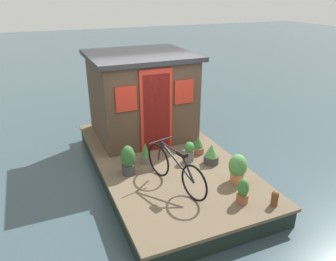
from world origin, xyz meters
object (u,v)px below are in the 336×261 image
potted_plant_mint (145,153)px  bicycle (175,169)px  potted_plant_sage (128,160)px  mooring_bollard (275,198)px  potted_plant_lavender (243,191)px  houseboat_cabin (141,95)px  potted_plant_fern (211,154)px  potted_plant_geranium (198,145)px  potted_plant_ivy (238,168)px  potted_plant_thyme (189,151)px

potted_plant_mint → bicycle: bearing=-169.6°
potted_plant_sage → mooring_bollard: (-1.91, -1.90, -0.14)m
potted_plant_lavender → houseboat_cabin: bearing=9.9°
bicycle → potted_plant_fern: 1.16m
potted_plant_sage → mooring_bollard: size_ratio=2.19×
bicycle → potted_plant_geranium: bicycle is taller
houseboat_cabin → potted_plant_ivy: houseboat_cabin is taller
houseboat_cabin → potted_plant_thyme: (-1.73, -0.42, -0.77)m
potted_plant_lavender → potted_plant_fern: potted_plant_lavender is taller
houseboat_cabin → potted_plant_fern: bearing=-158.5°
potted_plant_thyme → potted_plant_sage: (-0.01, 1.30, 0.07)m
potted_plant_geranium → mooring_bollard: bearing=-172.8°
potted_plant_lavender → potted_plant_geranium: potted_plant_lavender is taller
potted_plant_ivy → potted_plant_mint: potted_plant_ivy is taller
potted_plant_fern → potted_plant_mint: 1.34m
houseboat_cabin → potted_plant_ivy: (-2.78, -0.88, -0.71)m
bicycle → potted_plant_fern: bicycle is taller
potted_plant_lavender → mooring_bollard: 0.52m
potted_plant_thyme → potted_plant_geranium: potted_plant_thyme is taller
houseboat_cabin → mooring_bollard: bearing=-164.5°
potted_plant_lavender → potted_plant_sage: bearing=42.0°
potted_plant_lavender → potted_plant_thyme: size_ratio=1.03×
potted_plant_thyme → potted_plant_fern: bearing=-125.8°
potted_plant_sage → potted_plant_mint: bearing=-57.4°
potted_plant_ivy → potted_plant_lavender: 0.66m
bicycle → potted_plant_thyme: bicycle is taller
potted_plant_mint → potted_plant_sage: 0.53m
potted_plant_ivy → bicycle: bearing=75.8°
potted_plant_mint → potted_plant_thyme: bearing=-108.0°
houseboat_cabin → potted_plant_lavender: size_ratio=5.31×
potted_plant_geranium → potted_plant_mint: potted_plant_mint is taller
potted_plant_geranium → potted_plant_ivy: bearing=-174.2°
potted_plant_ivy → potted_plant_fern: bearing=6.6°
potted_plant_thyme → potted_plant_geranium: 0.41m
bicycle → houseboat_cabin: bearing=-5.6°
houseboat_cabin → potted_plant_lavender: (-3.37, -0.59, -0.79)m
potted_plant_sage → potted_plant_ivy: bearing=-120.7°
potted_plant_sage → mooring_bollard: 2.70m
potted_plant_lavender → potted_plant_geranium: bearing=-4.8°
potted_plant_mint → mooring_bollard: (-2.20, -1.45, -0.07)m
houseboat_cabin → potted_plant_geranium: 1.85m
bicycle → potted_plant_mint: 1.07m
potted_plant_lavender → potted_plant_geranium: size_ratio=1.11×
potted_plant_mint → mooring_bollard: bearing=-146.5°
potted_plant_sage → houseboat_cabin: bearing=-26.9°
potted_plant_mint → potted_plant_ivy: bearing=-135.3°
potted_plant_mint → houseboat_cabin: bearing=-16.8°
bicycle → potted_plant_geranium: (1.01, -0.99, -0.17)m
potted_plant_fern → potted_plant_lavender: bearing=171.7°
potted_plant_thyme → potted_plant_mint: 0.90m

